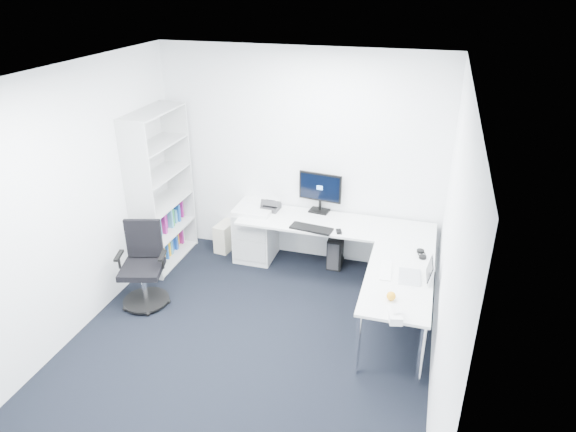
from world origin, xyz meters
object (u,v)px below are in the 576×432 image
(monitor, at_px, (320,192))
(task_chair, at_px, (142,267))
(laptop, at_px, (411,268))
(bookshelf, at_px, (160,189))
(l_desk, at_px, (329,261))

(monitor, bearing_deg, task_chair, -130.10)
(laptop, bearing_deg, task_chair, -178.65)
(task_chair, bearing_deg, bookshelf, 88.27)
(l_desk, height_order, monitor, monitor)
(l_desk, distance_m, laptop, 1.25)
(laptop, bearing_deg, monitor, 129.82)
(monitor, bearing_deg, bookshelf, -156.63)
(bookshelf, height_order, monitor, bookshelf)
(task_chair, relative_size, monitor, 1.75)
(l_desk, distance_m, task_chair, 2.15)
(bookshelf, bearing_deg, l_desk, -1.32)
(l_desk, relative_size, bookshelf, 1.19)
(l_desk, height_order, laptop, laptop)
(l_desk, distance_m, monitor, 0.90)
(monitor, bearing_deg, laptop, -39.05)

